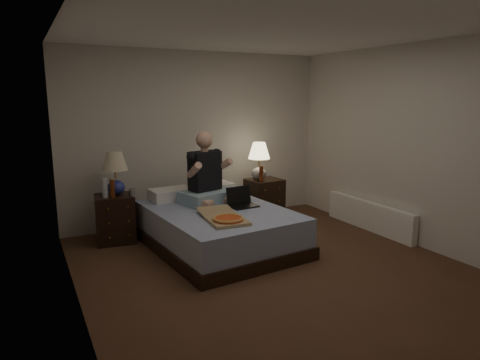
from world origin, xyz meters
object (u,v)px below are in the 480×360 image
pizza_box (228,220)px  beer_bottle_left (112,188)px  person (207,168)px  nightstand_left (115,219)px  nightstand_right (264,200)px  radiator (369,216)px  lamp_right (259,161)px  laptop (244,198)px  beer_bottle_right (261,174)px  bed (218,228)px  lamp_left (115,173)px  water_bottle (105,188)px  soda_can (132,192)px

pizza_box → beer_bottle_left: bearing=132.4°
beer_bottle_left → person: 1.21m
pizza_box → nightstand_left: bearing=129.1°
nightstand_right → radiator: 1.54m
lamp_right → laptop: bearing=-130.0°
beer_bottle_right → nightstand_left: bearing=175.8°
bed → beer_bottle_right: beer_bottle_right is taller
lamp_left → beer_bottle_left: bearing=-118.0°
lamp_left → lamp_right: bearing=-1.0°
nightstand_left → nightstand_right: 2.22m
lamp_right → radiator: size_ratio=0.35×
radiator → water_bottle: bearing=162.8°
lamp_right → pizza_box: 1.85m
nightstand_left → soda_can: bearing=-31.7°
nightstand_left → beer_bottle_left: bearing=-100.2°
bed → radiator: bed is taller
nightstand_right → person: person is taller
water_bottle → soda_can: size_ratio=2.50×
bed → pizza_box: (-0.15, -0.59, 0.28)m
lamp_left → water_bottle: 0.24m
nightstand_left → pizza_box: nightstand_left is taller
bed → beer_bottle_right: bearing=28.2°
lamp_left → laptop: lamp_left is taller
soda_can → pizza_box: 1.44m
laptop → lamp_right: bearing=45.4°
nightstand_right → nightstand_left: bearing=175.0°
laptop → radiator: laptop is taller
lamp_right → beer_bottle_right: bearing=-106.3°
nightstand_left → lamp_left: 0.59m
nightstand_left → beer_bottle_right: bearing=2.6°
pizza_box → water_bottle: bearing=133.9°
soda_can → radiator: soda_can is taller
nightstand_right → water_bottle: (-2.33, -0.06, 0.43)m
nightstand_left → laptop: bearing=-23.9°
beer_bottle_right → laptop: (-0.66, -0.69, -0.13)m
bed → radiator: (2.18, -0.33, -0.04)m
lamp_right → water_bottle: lamp_right is taller
radiator → beer_bottle_left: bearing=163.0°
nightstand_left → person: size_ratio=0.66×
nightstand_left → lamp_right: lamp_right is taller
nightstand_right → laptop: size_ratio=1.85×
water_bottle → beer_bottle_right: bearing=-1.9°
radiator → nightstand_left: bearing=161.0°
person → laptop: bearing=-67.1°
nightstand_left → soda_can: 0.44m
water_bottle → pizza_box: water_bottle is taller
bed → person: bearing=83.5°
nightstand_right → lamp_left: bearing=174.4°
water_bottle → soda_can: 0.33m
soda_can → nightstand_right: bearing=3.9°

